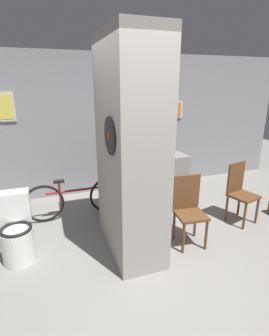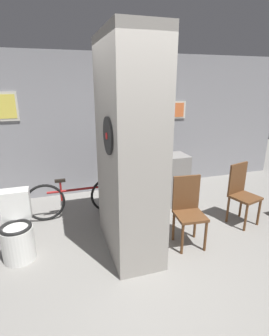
{
  "view_description": "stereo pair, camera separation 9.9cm",
  "coord_description": "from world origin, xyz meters",
  "px_view_note": "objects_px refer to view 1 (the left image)",
  "views": [
    {
      "loc": [
        -1.03,
        -2.26,
        2.08
      ],
      "look_at": [
        0.12,
        0.99,
        0.95
      ],
      "focal_mm": 28.0,
      "sensor_mm": 36.0,
      "label": 1
    },
    {
      "loc": [
        -0.94,
        -2.29,
        2.08
      ],
      "look_at": [
        0.12,
        0.99,
        0.95
      ],
      "focal_mm": 28.0,
      "sensor_mm": 36.0,
      "label": 2
    }
  ],
  "objects_px": {
    "toilet": "(17,233)",
    "chair_near_pillar": "(189,208)",
    "bottle_tall": "(153,152)",
    "chair_by_doorway": "(240,190)",
    "bicycle": "(77,198)"
  },
  "relations": [
    {
      "from": "toilet",
      "to": "chair_near_pillar",
      "type": "xyz_separation_m",
      "value": [
        2.13,
        -0.38,
        0.16
      ]
    },
    {
      "from": "chair_near_pillar",
      "to": "chair_by_doorway",
      "type": "xyz_separation_m",
      "value": [
        1.05,
        0.25,
        0.0
      ]
    },
    {
      "from": "chair_by_doorway",
      "to": "bottle_tall",
      "type": "relative_size",
      "value": 3.33
    },
    {
      "from": "toilet",
      "to": "bottle_tall",
      "type": "distance_m",
      "value": 2.3
    },
    {
      "from": "toilet",
      "to": "bottle_tall",
      "type": "height_order",
      "value": "bottle_tall"
    },
    {
      "from": "chair_by_doorway",
      "to": "bicycle",
      "type": "relative_size",
      "value": 0.57
    },
    {
      "from": "toilet",
      "to": "chair_near_pillar",
      "type": "height_order",
      "value": "chair_near_pillar"
    },
    {
      "from": "bicycle",
      "to": "toilet",
      "type": "bearing_deg",
      "value": -135.21
    },
    {
      "from": "toilet",
      "to": "bottle_tall",
      "type": "relative_size",
      "value": 2.91
    },
    {
      "from": "bicycle",
      "to": "bottle_tall",
      "type": "xyz_separation_m",
      "value": [
        1.26,
        -0.11,
        0.68
      ]
    },
    {
      "from": "toilet",
      "to": "bottle_tall",
      "type": "bearing_deg",
      "value": 18.93
    },
    {
      "from": "chair_near_pillar",
      "to": "bicycle",
      "type": "bearing_deg",
      "value": 143.01
    },
    {
      "from": "chair_by_doorway",
      "to": "bottle_tall",
      "type": "bearing_deg",
      "value": 127.92
    },
    {
      "from": "chair_near_pillar",
      "to": "bottle_tall",
      "type": "xyz_separation_m",
      "value": [
        -0.05,
        1.1,
        0.49
      ]
    },
    {
      "from": "chair_near_pillar",
      "to": "chair_by_doorway",
      "type": "bearing_deg",
      "value": 19.3
    }
  ]
}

